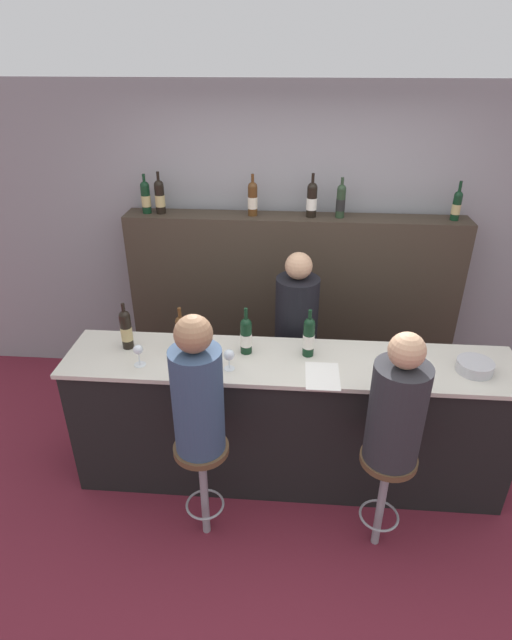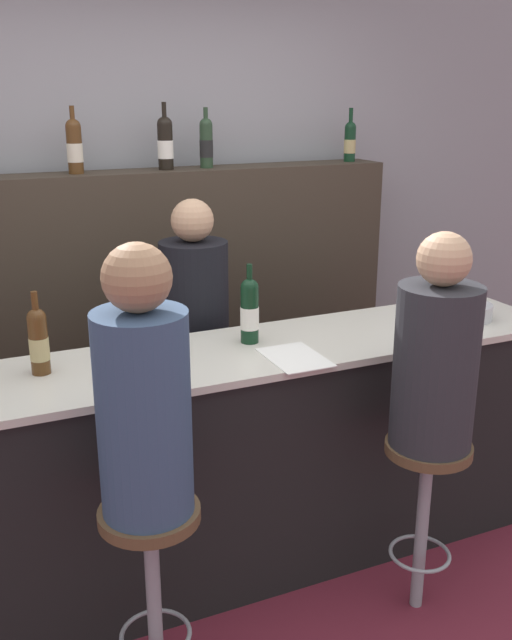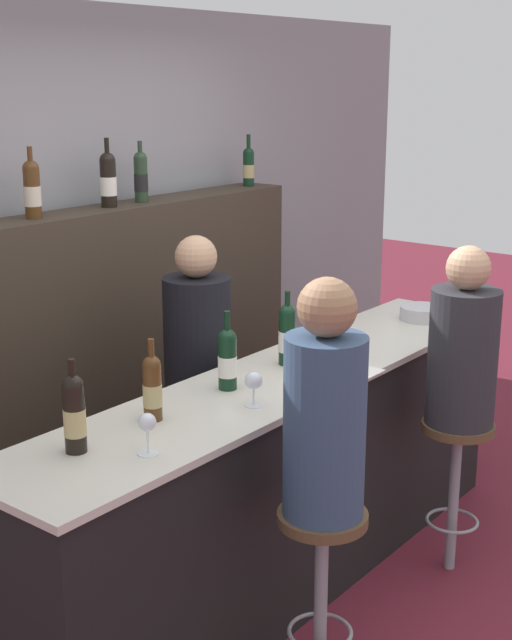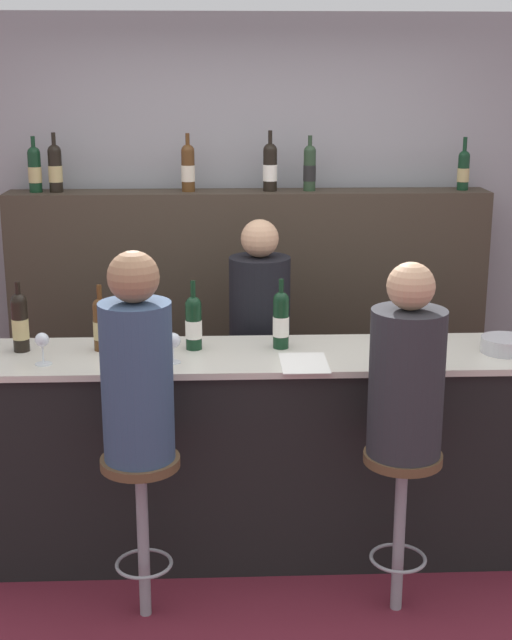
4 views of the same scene
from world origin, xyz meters
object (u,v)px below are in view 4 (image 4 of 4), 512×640
(wine_bottle_backbar_3, at_px, (270,167))
(metal_bowl, at_px, (505,345))
(guest_seated_left, at_px, (137,368))
(wine_bottle_backbar_5, at_px, (463,169))
(bartender, at_px, (260,375))
(wine_bottle_counter_2, at_px, (194,322))
(bar_stool_left, at_px, (142,496))
(wine_bottle_counter_1, at_px, (101,324))
(bar_stool_right, at_px, (401,491))
(wine_glass_0, at_px, (42,342))
(wine_bottle_backbar_1, at_px, (55,168))
(guest_seated_right, at_px, (407,373))
(wine_bottle_counter_0, at_px, (20,322))
(wine_glass_1, at_px, (173,342))
(wine_bottle_backbar_0, at_px, (35,169))
(wine_bottle_backbar_2, at_px, (188,167))
(wine_bottle_counter_3, at_px, (281,319))
(wine_bottle_backbar_4, at_px, (310,167))

(wine_bottle_backbar_3, xyz_separation_m, metal_bowl, (1.03, -1.23, -0.70))
(metal_bowl, height_order, guest_seated_left, guest_seated_left)
(wine_bottle_backbar_5, xyz_separation_m, bartender, (-1.21, -0.66, -1.01))
(wine_bottle_counter_2, xyz_separation_m, guest_seated_left, (-0.21, -0.62, -0.02))
(bar_stool_left, xyz_separation_m, bartender, (0.54, 1.08, 0.16))
(wine_bottle_counter_1, height_order, bar_stool_right, wine_bottle_counter_1)
(wine_glass_0, height_order, metal_bowl, wine_glass_0)
(wine_bottle_backbar_1, xyz_separation_m, guest_seated_right, (1.68, -1.74, -0.66))
(wine_glass_0, bearing_deg, bar_stool_left, -42.30)
(wine_glass_0, bearing_deg, wine_bottle_backbar_5, 31.05)
(wine_bottle_counter_0, relative_size, wine_bottle_counter_2, 1.01)
(wine_glass_1, xyz_separation_m, guest_seated_right, (0.97, -0.41, -0.02))
(wine_glass_1, relative_size, bar_stool_left, 0.19)
(wine_bottle_backbar_0, relative_size, bartender, 0.20)
(wine_bottle_backbar_0, xyz_separation_m, bar_stool_right, (1.80, -1.74, -1.18))
(wine_bottle_backbar_5, xyz_separation_m, guest_seated_left, (-1.75, -1.74, -0.60))
(wine_bottle_backbar_3, relative_size, metal_bowl, 1.52)
(wine_bottle_counter_2, height_order, bartender, bartender)
(bartender, bearing_deg, bar_stool_left, -116.64)
(wine_bottle_counter_0, height_order, bar_stool_right, wine_bottle_counter_0)
(wine_bottle_backbar_0, height_order, metal_bowl, wine_bottle_backbar_0)
(wine_bottle_backbar_2, relative_size, wine_glass_1, 2.36)
(wine_bottle_counter_1, distance_m, guest_seated_right, 1.45)
(wine_bottle_counter_0, height_order, wine_glass_1, wine_bottle_counter_0)
(wine_bottle_counter_3, bearing_deg, guest_seated_left, -135.11)
(wine_bottle_backbar_1, bearing_deg, wine_glass_0, -84.11)
(wine_bottle_backbar_3, height_order, wine_bottle_backbar_4, wine_bottle_backbar_3)
(wine_bottle_counter_2, bearing_deg, wine_bottle_backbar_2, 92.53)
(wine_bottle_counter_1, xyz_separation_m, guest_seated_left, (0.22, -0.62, -0.01))
(wine_bottle_backbar_2, bearing_deg, wine_bottle_backbar_4, -0.00)
(bar_stool_left, bearing_deg, wine_bottle_backbar_2, 84.70)
(wine_bottle_counter_3, distance_m, guest_seated_left, 0.88)
(wine_bottle_backbar_0, relative_size, wine_bottle_backbar_2, 0.96)
(metal_bowl, relative_size, guest_seated_right, 0.28)
(wine_bottle_counter_0, distance_m, guest_seated_left, 0.86)
(guest_seated_right, bearing_deg, bartender, 116.95)
(wine_bottle_backbar_2, xyz_separation_m, bar_stool_left, (-0.16, -1.74, -1.18))
(wine_glass_0, height_order, guest_seated_right, guest_seated_right)
(wine_bottle_counter_3, bearing_deg, wine_glass_1, -157.58)
(wine_bottle_counter_0, xyz_separation_m, bar_stool_right, (1.68, -0.62, -0.59))
(wine_bottle_counter_3, bearing_deg, guest_seated_right, -52.75)
(wine_bottle_counter_3, distance_m, bartender, 0.64)
(wine_bottle_backbar_5, bearing_deg, wine_bottle_counter_3, -135.21)
(wine_bottle_backbar_1, bearing_deg, wine_bottle_backbar_4, -0.00)
(wine_glass_1, relative_size, bartender, 0.09)
(wine_bottle_counter_2, distance_m, wine_bottle_backbar_1, 1.50)
(guest_seated_left, bearing_deg, wine_bottle_backbar_5, 44.82)
(wine_bottle_backbar_1, relative_size, guest_seated_right, 0.41)
(metal_bowl, bearing_deg, wine_bottle_counter_2, 175.57)
(wine_bottle_counter_1, relative_size, wine_bottle_counter_3, 0.94)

